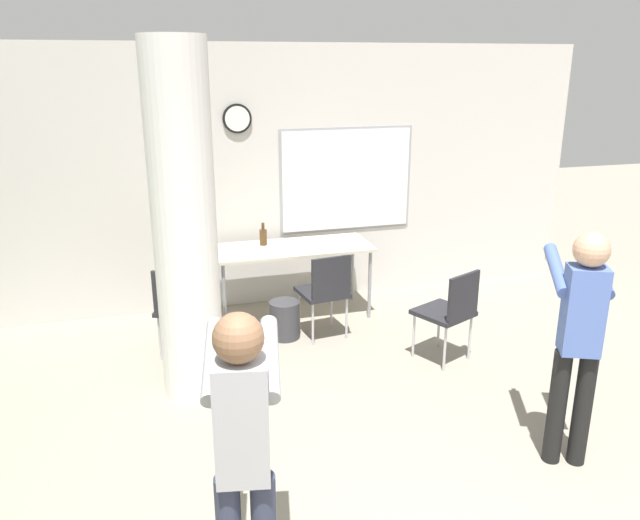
% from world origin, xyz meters
% --- Properties ---
extents(wall_back, '(8.00, 0.15, 2.80)m').
position_xyz_m(wall_back, '(0.02, 5.06, 1.40)').
color(wall_back, silver).
rests_on(wall_back, ground_plane).
extents(support_pillar, '(0.49, 0.49, 2.80)m').
position_xyz_m(support_pillar, '(-0.69, 3.22, 1.40)').
color(support_pillar, white).
rests_on(support_pillar, ground_plane).
extents(folding_table, '(1.65, 0.68, 0.77)m').
position_xyz_m(folding_table, '(0.48, 4.51, 0.72)').
color(folding_table, beige).
rests_on(folding_table, ground_plane).
extents(bottle_on_table, '(0.08, 0.08, 0.24)m').
position_xyz_m(bottle_on_table, '(0.20, 4.66, 0.86)').
color(bottle_on_table, '#4C3319').
rests_on(bottle_on_table, folding_table).
extents(waste_bin, '(0.30, 0.30, 0.38)m').
position_xyz_m(waste_bin, '(0.27, 4.00, 0.19)').
color(waste_bin, '#38383D').
rests_on(waste_bin, ground_plane).
extents(chair_table_right, '(0.49, 0.49, 0.87)m').
position_xyz_m(chair_table_right, '(0.65, 3.89, 0.51)').
color(chair_table_right, '#232328').
rests_on(chair_table_right, ground_plane).
extents(chair_table_left, '(0.57, 0.57, 0.87)m').
position_xyz_m(chair_table_left, '(-0.73, 3.87, 0.51)').
color(chair_table_left, '#232328').
rests_on(chair_table_left, ground_plane).
extents(chair_mid_room, '(0.58, 0.58, 0.87)m').
position_xyz_m(chair_mid_room, '(1.57, 3.09, 0.51)').
color(chair_mid_room, '#232328').
rests_on(chair_mid_room, ground_plane).
extents(person_playing_side, '(0.53, 0.68, 1.63)m').
position_xyz_m(person_playing_side, '(1.65, 1.53, 0.96)').
color(person_playing_side, black).
rests_on(person_playing_side, ground_plane).
extents(person_playing_front, '(0.44, 0.66, 1.62)m').
position_xyz_m(person_playing_front, '(-0.64, 0.88, 0.95)').
color(person_playing_front, '#2D3347').
rests_on(person_playing_front, ground_plane).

